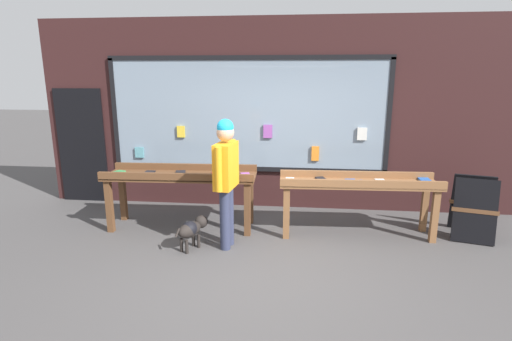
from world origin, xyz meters
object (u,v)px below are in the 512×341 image
(display_table_left, at_px, (181,180))
(person_browsing, at_px, (226,173))
(display_table_right, at_px, (358,188))
(small_dog, at_px, (192,229))
(sandwich_board_sign, at_px, (473,207))

(display_table_left, xyz_separation_m, person_browsing, (0.83, -0.64, 0.30))
(display_table_left, height_order, display_table_right, display_table_left)
(display_table_left, height_order, small_dog, display_table_left)
(person_browsing, bearing_deg, sandwich_board_sign, -70.70)
(person_browsing, distance_m, sandwich_board_sign, 3.65)
(display_table_right, bearing_deg, display_table_left, 179.95)
(person_browsing, xyz_separation_m, sandwich_board_sign, (3.52, 0.75, -0.60))
(small_dog, bearing_deg, display_table_right, -43.12)
(display_table_right, relative_size, person_browsing, 1.30)
(sandwich_board_sign, bearing_deg, small_dog, -153.08)
(display_table_left, relative_size, display_table_right, 1.00)
(display_table_left, bearing_deg, small_dog, -64.65)
(person_browsing, xyz_separation_m, small_dog, (-0.47, -0.13, -0.77))
(person_browsing, relative_size, small_dog, 3.30)
(display_table_right, height_order, small_dog, display_table_right)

